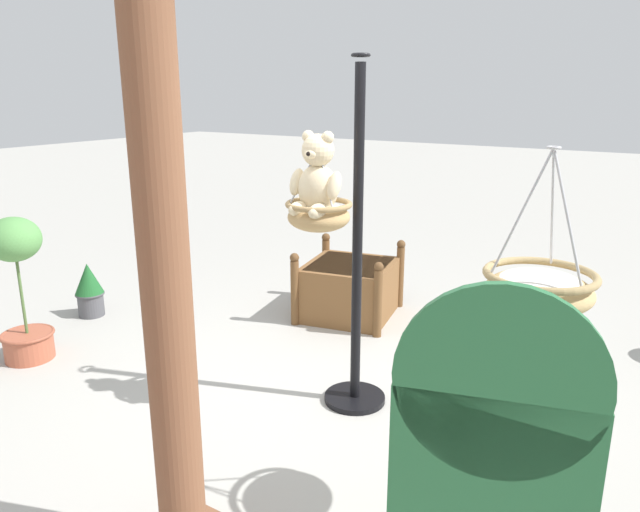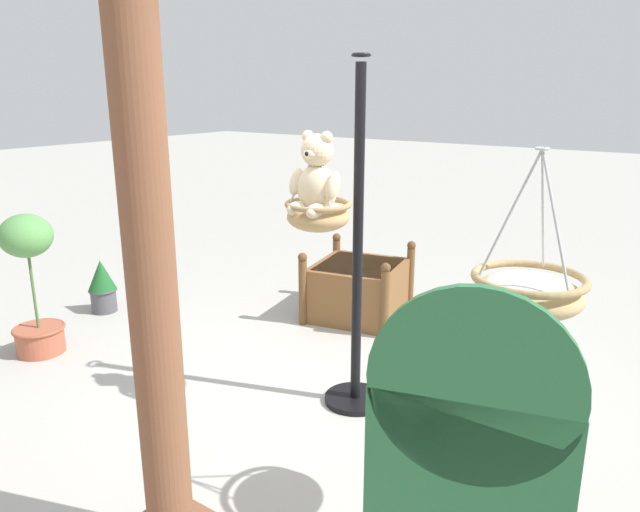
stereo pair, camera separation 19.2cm
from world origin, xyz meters
TOP-DOWN VIEW (x-y plane):
  - ground_plane at (0.00, 0.00)m, footprint 40.00×40.00m
  - display_pole_central at (-0.22, -0.12)m, footprint 0.44×0.44m
  - hanging_basket_with_teddy at (-0.07, 0.13)m, footprint 0.43×0.43m
  - teddy_bear at (-0.07, 0.15)m, footprint 0.36×0.32m
  - hanging_basket_left_high at (-1.55, 0.62)m, footprint 0.51×0.51m
  - greenhouse_pillar_far_back at (-0.23, 1.61)m, footprint 0.42×0.42m
  - wooden_planter_box at (0.66, -1.58)m, footprint 1.05×1.07m
  - potted_plant_fern_front at (2.83, -0.20)m, footprint 0.28×0.28m
  - potted_plant_flowering_red at (2.44, 0.72)m, footprint 0.43×0.43m
  - display_sign_board at (-1.60, 1.37)m, footprint 0.73×0.24m

SIDE VIEW (x-z plane):
  - ground_plane at x=0.00m, z-range 0.00..0.00m
  - potted_plant_fern_front at x=2.83m, z-range 0.01..0.55m
  - wooden_planter_box at x=0.66m, z-range -0.07..0.64m
  - potted_plant_flowering_red at x=2.44m, z-range 0.06..1.27m
  - display_pole_central at x=-0.22m, z-range -0.46..1.94m
  - display_sign_board at x=-1.60m, z-range 0.14..1.70m
  - hanging_basket_left_high at x=-1.55m, z-range 0.96..1.69m
  - hanging_basket_with_teddy at x=-0.07m, z-range 1.14..1.68m
  - greenhouse_pillar_far_back at x=-0.23m, z-range -0.05..2.88m
  - teddy_bear at x=-0.07m, z-range 1.37..1.90m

